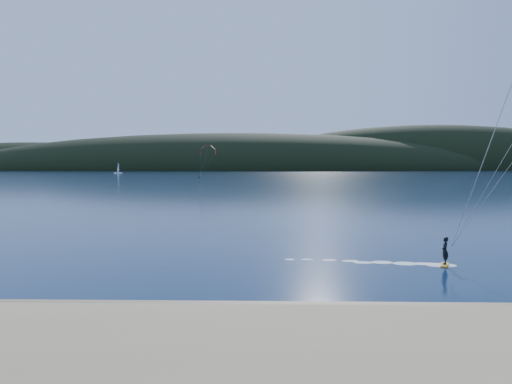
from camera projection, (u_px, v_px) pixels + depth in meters
ground at (193, 348)px, 17.40m from camera, size 1800.00×1800.00×0.00m
wet_sand at (209, 309)px, 21.89m from camera, size 220.00×2.50×0.10m
headland at (267, 170)px, 761.40m from camera, size 1200.00×310.00×140.00m
kitesurfer_far at (208, 154)px, 218.33m from camera, size 8.60×5.76×13.95m
sailboat at (118, 173)px, 427.50m from camera, size 6.97×4.51×9.95m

